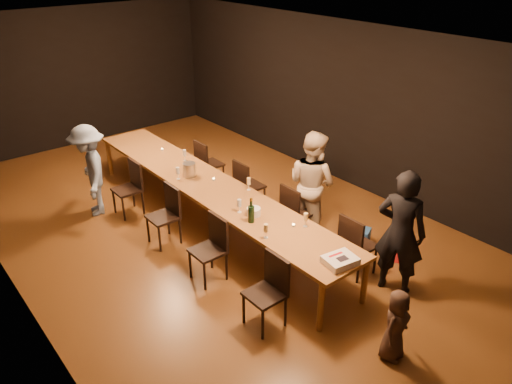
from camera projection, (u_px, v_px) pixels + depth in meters
ground at (210, 225)px, 8.28m from camera, size 10.00×10.00×0.00m
room_shell at (204, 103)px, 7.34m from camera, size 6.04×10.04×3.02m
table at (208, 187)px, 7.96m from camera, size 0.90×6.00×0.75m
chair_right_0 at (358, 244)px, 6.89m from camera, size 0.42×0.42×0.93m
chair_right_1 at (298, 212)px, 7.72m from camera, size 0.42×0.42×0.93m
chair_right_2 at (250, 185)px, 8.55m from camera, size 0.42×0.42×0.93m
chair_right_3 at (210, 163)px, 9.37m from camera, size 0.42×0.42×0.93m
chair_left_0 at (265, 294)px, 5.93m from camera, size 0.42×0.42×0.93m
chair_left_1 at (207, 250)px, 6.76m from camera, size 0.42×0.42×0.93m
chair_left_2 at (163, 216)px, 7.59m from camera, size 0.42×0.42×0.93m
chair_left_3 at (127, 189)px, 8.41m from camera, size 0.42×0.42×0.93m
woman_birthday at (400, 233)px, 6.38m from camera, size 0.63×0.75×1.76m
woman_tan at (312, 183)px, 7.74m from camera, size 0.72×0.88×1.70m
man_blue at (90, 171)px, 8.30m from camera, size 0.85×1.14×1.58m
child at (396, 325)px, 5.48m from camera, size 0.48×0.37×0.89m
gift_bag_red at (400, 253)px, 7.31m from camera, size 0.23×0.18×0.24m
gift_bag_blue at (364, 238)px, 7.63m from camera, size 0.28×0.24×0.29m
birthday_cake at (340, 260)px, 5.97m from camera, size 0.43×0.37×0.09m
plate_stack at (254, 212)px, 7.02m from camera, size 0.26×0.26×0.11m
champagne_bottle at (251, 210)px, 6.79m from camera, size 0.11×0.11×0.37m
ice_bucket at (189, 170)px, 8.16m from camera, size 0.26×0.26×0.23m
wineglass_0 at (266, 231)px, 6.46m from camera, size 0.06×0.06×0.21m
wineglass_1 at (306, 220)px, 6.72m from camera, size 0.06×0.06×0.21m
wineglass_2 at (239, 206)px, 7.07m from camera, size 0.06×0.06×0.21m
wineglass_3 at (249, 184)px, 7.71m from camera, size 0.06×0.06×0.21m
wineglass_4 at (178, 173)px, 8.06m from camera, size 0.06×0.06×0.21m
wineglass_5 at (185, 155)px, 8.73m from camera, size 0.06×0.06×0.21m
tealight_near at (293, 225)px, 6.76m from camera, size 0.05×0.05×0.03m
tealight_mid at (214, 179)px, 8.06m from camera, size 0.05×0.05×0.03m
tealight_far at (162, 150)px, 9.20m from camera, size 0.05×0.05×0.03m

